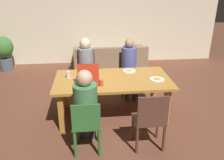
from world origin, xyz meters
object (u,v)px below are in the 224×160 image
Objects in this scene: chair_0 at (86,72)px; person_2 at (86,104)px; chair_2 at (87,126)px; drinking_glass_0 at (68,75)px; chair_1 at (128,71)px; plate_1 at (157,79)px; chair_3 at (150,119)px; pizza_box_0 at (88,78)px; drinking_glass_1 at (101,83)px; plate_0 at (129,71)px; dining_table at (113,84)px; person_0 at (86,63)px; potted_plant at (4,51)px; couch at (110,60)px; person_1 at (129,64)px.

person_2 reaches higher than chair_0.
drinking_glass_0 is (-0.31, 1.11, 0.34)m from chair_2.
plate_1 is (0.33, -1.09, 0.25)m from chair_1.
pizza_box_0 is (-0.86, 0.94, 0.28)m from chair_3.
chair_1 reaches higher than drinking_glass_1.
pizza_box_0 reaches higher than plate_0.
chair_3 reaches higher than dining_table.
chair_3 reaches higher than plate_1.
person_0 is 2.72× the size of pizza_box_0.
dining_table is 2.12× the size of potted_plant.
person_0 reaches higher than person_2.
drinking_glass_0 reaches higher than plate_0.
dining_table is 1.12m from chair_0.
dining_table is at bearing -135.73° from plate_0.
chair_1 is at bearing -28.91° from potted_plant.
plate_1 is (0.33, 0.88, 0.24)m from chair_3.
chair_1 reaches higher than couch.
plate_1 is at bearing -73.39° from chair_1.
chair_3 is 1.96× the size of pizza_box_0.
chair_1 is at bearing 6.44° from person_0.
chair_1 is at bearing 90.00° from chair_3.
pizza_box_0 is at bearing 132.41° from chair_3.
person_0 is 1.89m from couch.
plate_0 is 0.84m from drinking_glass_1.
plate_0 is at bearing -38.93° from chair_0.
chair_1 is at bearing 34.93° from drinking_glass_0.
chair_0 reaches higher than dining_table.
chair_2 is at bearing -90.00° from person_0.
drinking_glass_0 is at bearing -111.73° from couch.
person_2 is 4.97× the size of plate_1.
chair_2 is 0.89× the size of potted_plant.
dining_table is 1.00m from person_0.
chair_0 is 8.38× the size of drinking_glass_0.
chair_1 is 0.45× the size of couch.
potted_plant is at bearing 140.68° from person_0.
plate_0 is at bearing 44.27° from dining_table.
person_1 is at bearing 59.41° from drinking_glass_1.
drinking_glass_0 is at bearing -112.49° from person_0.
person_1 is 1.23m from pizza_box_0.
chair_1 is at bearing 65.82° from dining_table.
chair_1 is 1.51m from drinking_glass_0.
person_2 reaches higher than drinking_glass_0.
drinking_glass_0 is 0.12× the size of potted_plant.
drinking_glass_0 is (-0.31, 1.00, 0.06)m from person_2.
dining_table is at bearing -9.47° from drinking_glass_0.
couch is at bearing 85.60° from dining_table.
dining_table is 2.26× the size of chair_1.
person_0 reaches higher than chair_3.
plate_1 is at bearing -70.97° from person_1.
drinking_glass_1 is at bearing 132.16° from chair_3.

